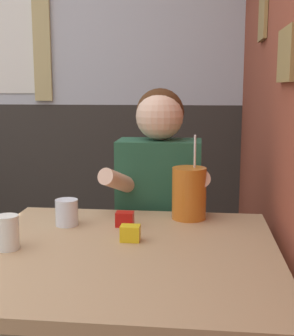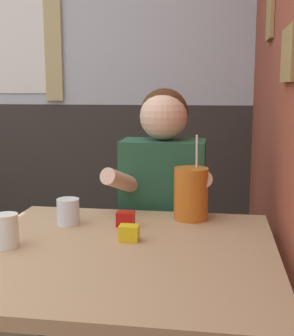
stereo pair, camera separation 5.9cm
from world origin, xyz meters
The scene contains 9 objects.
brick_wall_right centered at (1.51, 1.13, 1.35)m, with size 0.08×4.26×2.70m.
back_wall centered at (-0.01, 2.29, 1.35)m, with size 5.95×0.09×2.70m.
main_table centered at (0.98, 0.36, 0.68)m, with size 0.91×0.88×0.75m.
person_seated centered at (1.03, 0.95, 0.63)m, with size 0.42×0.40×1.22m.
cocktail_pitcher centered at (1.16, 0.71, 0.85)m, with size 0.12×0.12×0.31m.
glass_near_pitcher centered at (0.74, 0.58, 0.80)m, with size 0.08×0.08×0.09m.
glass_center centered at (0.64, 0.32, 0.80)m, with size 0.07×0.07×0.10m.
condiment_ketchup centered at (0.95, 0.59, 0.78)m, with size 0.06×0.04×0.05m.
condiment_mustard centered at (0.99, 0.44, 0.78)m, with size 0.06×0.04×0.05m.
Camera 2 is at (1.25, -0.93, 1.22)m, focal length 50.00 mm.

